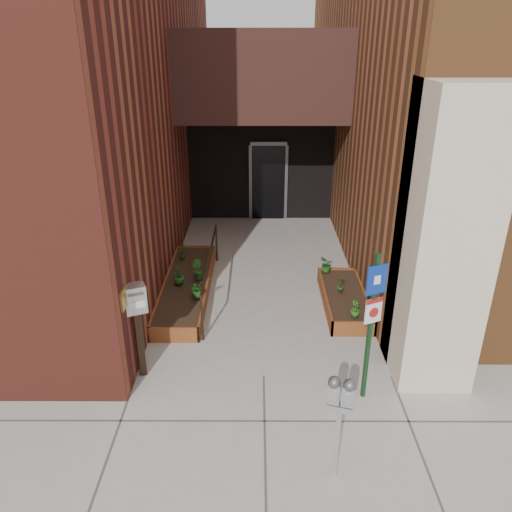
{
  "coord_description": "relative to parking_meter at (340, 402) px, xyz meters",
  "views": [
    {
      "loc": [
        -0.1,
        -6.35,
        4.94
      ],
      "look_at": [
        -0.13,
        1.8,
        1.25
      ],
      "focal_mm": 35.0,
      "sensor_mm": 36.0,
      "label": 1
    }
  ],
  "objects": [
    {
      "name": "shrub_left_a",
      "position": [
        -2.09,
        3.91,
        -0.64
      ],
      "size": [
        0.44,
        0.44,
        0.35
      ],
      "primitive_type": "imported",
      "rotation": [
        0.0,
        0.0,
        0.92
      ],
      "color": "#1F5919",
      "rests_on": "planter_left"
    },
    {
      "name": "shrub_right_a",
      "position": [
        0.8,
        3.19,
        -0.66
      ],
      "size": [
        0.24,
        0.24,
        0.31
      ],
      "primitive_type": "imported",
      "rotation": [
        0.0,
        0.0,
        0.89
      ],
      "color": "#2B601B",
      "rests_on": "planter_right"
    },
    {
      "name": "architecture",
      "position": [
        -1.02,
        8.79,
        3.86
      ],
      "size": [
        20.0,
        14.6,
        10.0
      ],
      "color": "maroon",
      "rests_on": "ground"
    },
    {
      "name": "planter_right",
      "position": [
        0.76,
        4.09,
        -0.98
      ],
      "size": [
        0.8,
        2.2,
        0.3
      ],
      "color": "brown",
      "rests_on": "ground"
    },
    {
      "name": "shrub_right_c",
      "position": [
        0.51,
        4.99,
        -0.65
      ],
      "size": [
        0.36,
        0.36,
        0.33
      ],
      "primitive_type": "imported",
      "rotation": [
        0.0,
        0.0,
        4.45
      ],
      "color": "#205B1A",
      "rests_on": "planter_right"
    },
    {
      "name": "sign_post",
      "position": [
        0.63,
        1.42,
        0.31
      ],
      "size": [
        0.3,
        0.15,
        2.32
      ],
      "color": "#133618",
      "rests_on": "ground"
    },
    {
      "name": "ground",
      "position": [
        -0.84,
        1.89,
        -1.12
      ],
      "size": [
        80.0,
        80.0,
        0.0
      ],
      "primitive_type": "plane",
      "color": "#9E9991",
      "rests_on": "ground"
    },
    {
      "name": "shrub_left_b",
      "position": [
        -2.17,
        4.68,
        -0.61
      ],
      "size": [
        0.31,
        0.31,
        0.4
      ],
      "primitive_type": "imported",
      "rotation": [
        0.0,
        0.0,
        2.37
      ],
      "color": "#225919",
      "rests_on": "planter_left"
    },
    {
      "name": "parking_meter",
      "position": [
        0.0,
        0.0,
        0.0
      ],
      "size": [
        0.33,
        0.2,
        1.44
      ],
      "color": "#A6A6A8",
      "rests_on": "ground"
    },
    {
      "name": "shrub_left_c",
      "position": [
        -2.51,
        4.46,
        -0.62
      ],
      "size": [
        0.3,
        0.3,
        0.39
      ],
      "primitive_type": "imported",
      "rotation": [
        0.0,
        0.0,
        4.08
      ],
      "color": "#225819",
      "rests_on": "planter_left"
    },
    {
      "name": "shrub_left_d",
      "position": [
        -2.61,
        5.64,
        -0.64
      ],
      "size": [
        0.23,
        0.23,
        0.36
      ],
      "primitive_type": "imported",
      "rotation": [
        0.0,
        0.0,
        4.95
      ],
      "color": "#195518",
      "rests_on": "planter_left"
    },
    {
      "name": "payment_dropbox",
      "position": [
        -2.74,
        1.95,
        0.02
      ],
      "size": [
        0.38,
        0.34,
        1.58
      ],
      "color": "black",
      "rests_on": "ground"
    },
    {
      "name": "shrub_right_b",
      "position": [
        0.68,
        4.11,
        -0.64
      ],
      "size": [
        0.27,
        0.27,
        0.36
      ],
      "primitive_type": "imported",
      "rotation": [
        0.0,
        0.0,
        2.45
      ],
      "color": "#1E5117",
      "rests_on": "planter_right"
    },
    {
      "name": "handrail",
      "position": [
        -1.89,
        4.54,
        -0.37
      ],
      "size": [
        0.04,
        3.34,
        0.9
      ],
      "color": "black",
      "rests_on": "ground"
    },
    {
      "name": "planter_left",
      "position": [
        -2.39,
        4.59,
        -0.98
      ],
      "size": [
        0.9,
        3.6,
        0.3
      ],
      "color": "brown",
      "rests_on": "ground"
    }
  ]
}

